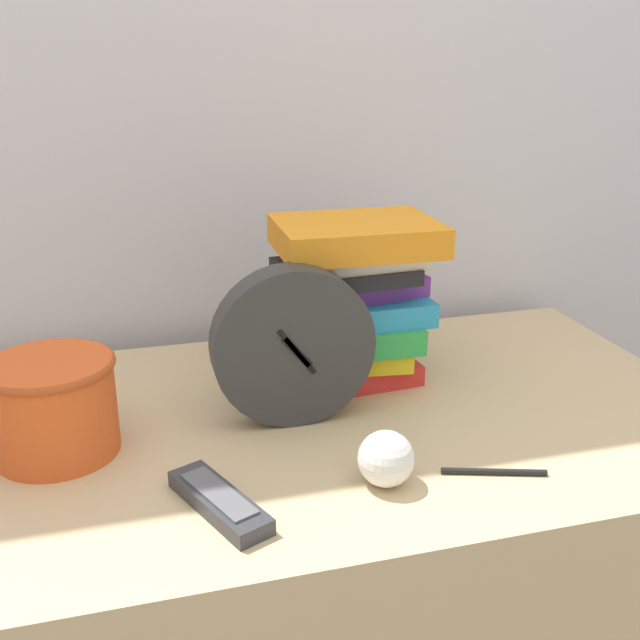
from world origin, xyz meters
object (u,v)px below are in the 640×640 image
(basket, at_px, (53,403))
(tv_remote, at_px, (219,501))
(crumpled_paper_ball, at_px, (386,459))
(pen, at_px, (494,472))
(desk_clock, at_px, (293,346))
(book_stack, at_px, (348,296))

(basket, height_order, tv_remote, basket)
(crumpled_paper_ball, bearing_deg, basket, 154.26)
(tv_remote, distance_m, pen, 0.34)
(tv_remote, distance_m, crumpled_paper_ball, 0.20)
(tv_remote, bearing_deg, desk_clock, 54.83)
(book_stack, bearing_deg, crumpled_paper_ball, -98.89)
(book_stack, height_order, tv_remote, book_stack)
(desk_clock, xyz_separation_m, pen, (0.20, -0.21, -0.11))
(basket, bearing_deg, tv_remote, -45.46)
(basket, distance_m, crumpled_paper_ball, 0.43)
(basket, distance_m, tv_remote, 0.27)
(crumpled_paper_ball, xyz_separation_m, pen, (0.14, -0.02, -0.03))
(tv_remote, relative_size, pen, 1.30)
(book_stack, bearing_deg, desk_clock, -134.76)
(basket, relative_size, pen, 1.32)
(pen, bearing_deg, crumpled_paper_ball, 172.95)
(desk_clock, relative_size, crumpled_paper_ball, 3.29)
(book_stack, relative_size, tv_remote, 1.61)
(tv_remote, xyz_separation_m, crumpled_paper_ball, (0.20, 0.00, 0.02))
(basket, height_order, crumpled_paper_ball, basket)
(desk_clock, xyz_separation_m, tv_remote, (-0.13, -0.19, -0.10))
(desk_clock, height_order, crumpled_paper_ball, desk_clock)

